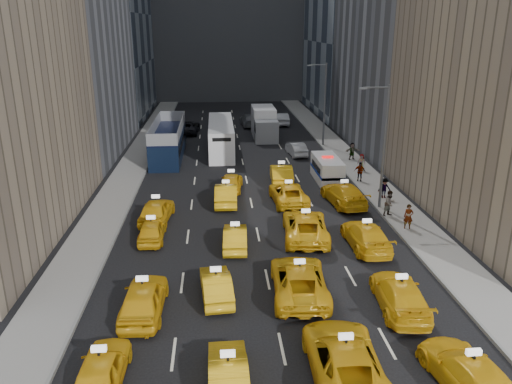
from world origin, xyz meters
TOP-DOWN VIEW (x-y plane):
  - ground at (0.00, 0.00)m, footprint 160.00×160.00m
  - sidewalk_west at (-10.50, 25.00)m, footprint 3.00×90.00m
  - sidewalk_east at (10.50, 25.00)m, footprint 3.00×90.00m
  - curb_west at (-9.05, 25.00)m, footprint 0.15×90.00m
  - curb_east at (9.05, 25.00)m, footprint 0.15×90.00m
  - streetlight_near at (9.18, 12.00)m, footprint 2.15×0.22m
  - streetlight_far at (9.18, 32.00)m, footprint 2.15×0.22m
  - taxi_0 at (-6.99, -5.72)m, footprint 1.79×4.22m
  - taxi_1 at (-2.30, -6.31)m, footprint 1.51×4.16m
  - taxi_2 at (2.12, -5.96)m, footprint 2.83×5.85m
  - taxi_3 at (6.52, -7.08)m, footprint 2.66×5.29m
  - taxi_4 at (-6.08, -0.83)m, footprint 2.04×4.78m
  - taxi_5 at (-2.71, 0.37)m, footprint 1.77×4.14m
  - taxi_6 at (1.42, 0.35)m, footprint 2.99×5.88m
  - taxi_7 at (5.96, -1.35)m, footprint 2.49×5.25m
  - taxi_8 at (-6.69, 7.60)m, footprint 1.59×3.91m
  - taxi_9 at (-1.54, 6.12)m, footprint 1.58×4.08m
  - taxi_10 at (2.94, 7.20)m, footprint 3.22×6.03m
  - taxi_11 at (6.35, 5.52)m, footprint 2.22×5.25m
  - taxi_12 at (-6.73, 10.83)m, footprint 2.37×4.82m
  - taxi_13 at (-1.91, 13.98)m, footprint 1.75×4.71m
  - taxi_14 at (2.81, 13.82)m, footprint 2.69×5.38m
  - taxi_15 at (6.91, 13.19)m, footprint 2.89×5.71m
  - taxi_16 at (-1.40, 17.12)m, footprint 2.21×4.44m
  - taxi_17 at (2.89, 18.68)m, footprint 1.99×5.07m
  - nypd_van at (6.94, 19.16)m, footprint 2.51×5.28m
  - double_decker at (-7.38, 28.76)m, footprint 3.12×12.38m
  - city_bus at (-2.03, 30.62)m, footprint 2.90×12.18m
  - box_truck at (3.19, 36.95)m, footprint 3.06×7.77m
  - misc_car_0 at (5.68, 28.09)m, footprint 1.86×4.25m
  - misc_car_1 at (-5.97, 40.02)m, footprint 2.90×5.67m
  - misc_car_2 at (2.01, 44.08)m, footprint 2.73×5.81m
  - misc_car_3 at (-2.29, 43.40)m, footprint 1.89×4.01m
  - misc_car_4 at (6.25, 44.65)m, footprint 1.71×4.84m
  - pedestrian_0 at (9.84, 7.84)m, footprint 0.68×0.53m
  - pedestrian_1 at (9.40, 10.19)m, footprint 1.01×0.82m
  - pedestrian_2 at (10.26, 13.90)m, footprint 1.02×0.43m
  - pedestrian_3 at (9.59, 18.39)m, footprint 1.06×0.79m
  - pedestrian_4 at (10.63, 21.50)m, footprint 0.84×0.62m
  - pedestrian_5 at (10.82, 25.48)m, footprint 1.60×0.74m

SIDE VIEW (x-z plane):
  - ground at x=0.00m, z-range 0.00..0.00m
  - sidewalk_west at x=-10.50m, z-range 0.00..0.15m
  - sidewalk_east at x=10.50m, z-range 0.00..0.15m
  - curb_west at x=-9.05m, z-range 0.00..0.18m
  - curb_east at x=9.05m, z-range 0.00..0.18m
  - taxi_9 at x=-1.54m, z-range 0.00..1.32m
  - misc_car_3 at x=-2.29m, z-range 0.00..1.33m
  - taxi_8 at x=-6.69m, z-range 0.00..1.33m
  - taxi_5 at x=-2.71m, z-range 0.00..1.33m
  - misc_car_0 at x=5.68m, z-range 0.00..1.36m
  - taxi_1 at x=-2.30m, z-range 0.00..1.36m
  - taxi_0 at x=-6.99m, z-range 0.00..1.42m
  - taxi_16 at x=-1.40m, z-range 0.00..1.45m
  - taxi_14 at x=2.81m, z-range 0.00..1.46m
  - taxi_3 at x=6.52m, z-range 0.00..1.47m
  - taxi_7 at x=5.96m, z-range 0.00..1.48m
  - taxi_11 at x=6.35m, z-range 0.00..1.51m
  - misc_car_1 at x=-5.97m, z-range 0.00..1.53m
  - taxi_13 at x=-1.91m, z-range 0.00..1.54m
  - taxi_12 at x=-6.73m, z-range 0.00..1.58m
  - taxi_15 at x=6.91m, z-range 0.00..1.59m
  - taxi_6 at x=1.42m, z-range 0.00..1.59m
  - misc_car_4 at x=6.25m, z-range 0.00..1.59m
  - taxi_2 at x=2.12m, z-range 0.00..1.61m
  - taxi_4 at x=-6.08m, z-range 0.00..1.61m
  - taxi_10 at x=2.94m, z-range 0.00..1.61m
  - misc_car_2 at x=2.01m, z-range 0.00..1.64m
  - taxi_17 at x=2.89m, z-range 0.00..1.64m
  - pedestrian_4 at x=10.63m, z-range 0.15..1.68m
  - pedestrian_2 at x=10.26m, z-range 0.15..1.72m
  - pedestrian_3 at x=9.59m, z-range 0.15..1.80m
  - pedestrian_0 at x=9.84m, z-range 0.15..1.80m
  - pedestrian_5 at x=10.82m, z-range 0.15..1.82m
  - nypd_van at x=6.94m, z-range -0.11..2.08m
  - pedestrian_1 at x=9.40m, z-range 0.15..1.98m
  - city_bus at x=-2.03m, z-range -0.01..3.11m
  - box_truck at x=3.19m, z-range -0.02..3.46m
  - double_decker at x=-7.38m, z-range -0.01..3.57m
  - streetlight_near at x=9.18m, z-range 0.42..9.42m
  - streetlight_far at x=9.18m, z-range 0.42..9.42m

